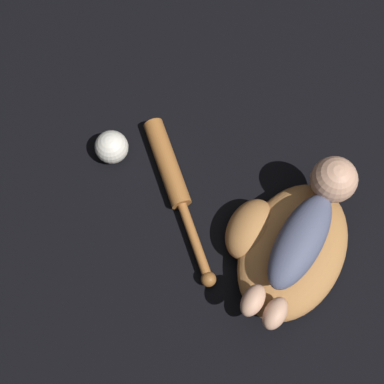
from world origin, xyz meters
TOP-DOWN VIEW (x-y plane):
  - ground_plane at (0.00, 0.00)m, footprint 6.00×6.00m
  - baseball_glove at (0.05, 0.03)m, footprint 0.36×0.30m
  - baby_figure at (0.09, 0.02)m, footprint 0.39×0.14m
  - baseball_bat at (0.03, 0.33)m, footprint 0.26×0.37m
  - baseball at (-0.00, 0.49)m, footprint 0.08×0.08m

SIDE VIEW (x-z plane):
  - ground_plane at x=0.00m, z-range 0.00..0.00m
  - baseball_bat at x=0.03m, z-range 0.00..0.05m
  - baseball at x=0.00m, z-range 0.00..0.08m
  - baseball_glove at x=0.05m, z-range 0.00..0.09m
  - baby_figure at x=0.09m, z-range 0.08..0.18m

